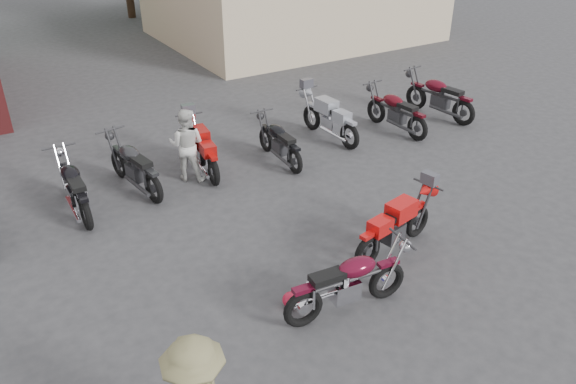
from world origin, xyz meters
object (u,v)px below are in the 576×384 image
vintage_motorcycle (349,279)px  helmet (291,300)px  person_light (187,145)px  row_bike_7 (396,109)px  row_bike_8 (439,94)px  sportbike (396,223)px  row_bike_5 (279,140)px  row_bike_6 (329,116)px  row_bike_4 (202,147)px  row_bike_2 (74,185)px  row_bike_3 (133,163)px

vintage_motorcycle → helmet: 0.96m
vintage_motorcycle → person_light: person_light is taller
row_bike_7 → row_bike_8: 1.66m
helmet → vintage_motorcycle: bearing=-37.1°
sportbike → row_bike_5: size_ratio=1.03×
person_light → row_bike_6: size_ratio=0.77×
vintage_motorcycle → row_bike_4: (0.09, 5.40, 0.00)m
sportbike → row_bike_6: (1.85, 4.56, 0.04)m
row_bike_2 → row_bike_3: bearing=-77.0°
person_light → row_bike_2: (-2.38, -0.13, -0.21)m
row_bike_3 → row_bike_8: row_bike_8 is taller
person_light → row_bike_3: person_light is taller
vintage_motorcycle → person_light: size_ratio=1.25×
vintage_motorcycle → row_bike_5: 5.22m
row_bike_7 → row_bike_2: bearing=85.2°
sportbike → row_bike_8: bearing=27.6°
helmet → row_bike_2: size_ratio=0.14×
row_bike_6 → row_bike_7: row_bike_6 is taller
vintage_motorcycle → sportbike: (1.62, 0.84, -0.02)m
row_bike_4 → helmet: bearing=178.1°
row_bike_2 → row_bike_5: bearing=-91.6°
row_bike_3 → row_bike_4: 1.54m
row_bike_3 → row_bike_5: (3.20, -0.43, -0.05)m
row_bike_2 → row_bike_6: (6.18, 0.33, 0.01)m
row_bike_4 → sportbike: bearing=-154.5°
person_light → row_bike_2: size_ratio=0.79×
helmet → row_bike_3: size_ratio=0.13×
row_bike_2 → row_bike_8: 9.55m
vintage_motorcycle → row_bike_5: size_ratio=1.07×
row_bike_3 → helmet: bearing=179.8°
person_light → row_bike_8: size_ratio=0.73×
row_bike_2 → row_bike_8: size_ratio=0.92×
row_bike_3 → row_bike_6: (4.92, 0.05, 0.01)m
helmet → row_bike_5: size_ratio=0.15×
row_bike_5 → row_bike_6: row_bike_6 is taller
row_bike_6 → row_bike_7: bearing=-109.2°
person_light → row_bike_6: 3.81m
sportbike → row_bike_2: bearing=124.2°
row_bike_4 → row_bike_6: bearing=-83.1°
vintage_motorcycle → row_bike_2: bearing=123.5°
row_bike_2 → row_bike_7: (7.89, -0.15, 0.01)m
row_bike_2 → row_bike_7: 7.90m
helmet → row_bike_4: bearing=81.1°
row_bike_7 → row_bike_6: bearing=70.6°
sportbike → row_bike_5: 4.08m
row_bike_7 → row_bike_5: bearing=86.2°
vintage_motorcycle → helmet: size_ratio=7.30×
row_bike_7 → row_bike_8: (1.65, 0.16, 0.04)m
row_bike_4 → row_bike_8: (6.75, -0.32, 0.06)m
person_light → row_bike_7: 5.52m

